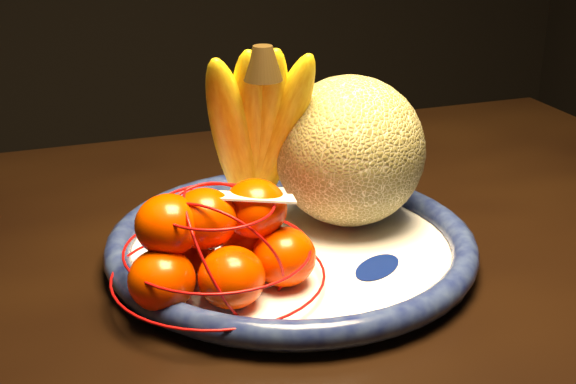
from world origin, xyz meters
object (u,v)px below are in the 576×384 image
object	(u,v)px
fruit_bowl	(291,246)
banana_bunch	(256,128)
dining_table	(141,363)
mandarin_bag	(218,246)
cantaloupe	(349,151)

from	to	relation	value
fruit_bowl	banana_bunch	world-z (taller)	banana_bunch
dining_table	mandarin_bag	distance (m)	0.16
dining_table	mandarin_bag	size ratio (longest dim) A/B	7.20
dining_table	fruit_bowl	distance (m)	0.19
dining_table	mandarin_bag	world-z (taller)	mandarin_bag
cantaloupe	mandarin_bag	bearing A→B (deg)	-150.39
banana_bunch	mandarin_bag	bearing A→B (deg)	-115.92
dining_table	banana_bunch	size ratio (longest dim) A/B	6.92
dining_table	fruit_bowl	world-z (taller)	fruit_bowl
banana_bunch	mandarin_bag	world-z (taller)	banana_bunch
dining_table	banana_bunch	distance (m)	0.26
fruit_bowl	cantaloupe	size ratio (longest dim) A/B	2.34
dining_table	cantaloupe	bearing A→B (deg)	12.62
cantaloupe	banana_bunch	bearing A→B (deg)	170.15
cantaloupe	mandarin_bag	distance (m)	0.20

